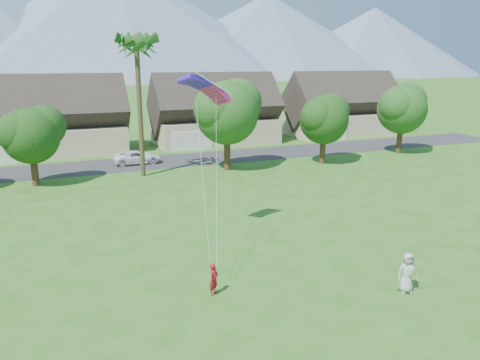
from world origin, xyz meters
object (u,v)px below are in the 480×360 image
kite_flyer (214,279)px  parked_car (137,157)px  watcher (407,273)px  parafoil_kite (206,86)px

kite_flyer → parked_car: bearing=44.2°
kite_flyer → watcher: size_ratio=0.79×
kite_flyer → parafoil_kite: size_ratio=0.42×
kite_flyer → watcher: (8.15, -3.04, 0.19)m
kite_flyer → watcher: 8.70m
parafoil_kite → parked_car: bearing=66.0°
parked_car → watcher: bearing=-169.7°
parked_car → parafoil_kite: 23.67m
kite_flyer → parked_car: (1.75, 29.04, -0.08)m
watcher → parked_car: size_ratio=0.40×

